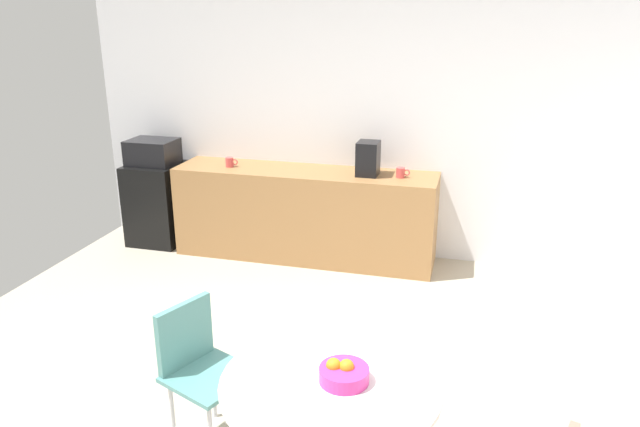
% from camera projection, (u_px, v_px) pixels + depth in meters
% --- Properties ---
extents(wall_back, '(6.00, 0.10, 2.60)m').
position_uv_depth(wall_back, '(381.00, 127.00, 5.83)').
color(wall_back, silver).
rests_on(wall_back, ground_plane).
extents(counter_block, '(2.58, 0.60, 0.90)m').
position_uv_depth(counter_block, '(305.00, 214.00, 5.95)').
color(counter_block, '#9E7042').
rests_on(counter_block, ground_plane).
extents(mini_fridge, '(0.54, 0.54, 0.86)m').
position_uv_depth(mini_fridge, '(157.00, 203.00, 6.36)').
color(mini_fridge, black).
rests_on(mini_fridge, ground_plane).
extents(microwave, '(0.48, 0.38, 0.26)m').
position_uv_depth(microwave, '(153.00, 152.00, 6.18)').
color(microwave, black).
rests_on(microwave, mini_fridge).
extents(round_table, '(1.03, 1.03, 0.75)m').
position_uv_depth(round_table, '(330.00, 408.00, 2.81)').
color(round_table, silver).
rests_on(round_table, ground_plane).
extents(chair_teal, '(0.55, 0.55, 0.83)m').
position_uv_depth(chair_teal, '(197.00, 357.00, 3.37)').
color(chair_teal, silver).
rests_on(chair_teal, ground_plane).
extents(fruit_bowl, '(0.23, 0.23, 0.11)m').
position_uv_depth(fruit_bowl, '(343.00, 373.00, 2.75)').
color(fruit_bowl, '#D8338C').
rests_on(fruit_bowl, round_table).
extents(mug_white, '(0.13, 0.08, 0.09)m').
position_uv_depth(mug_white, '(401.00, 173.00, 5.55)').
color(mug_white, '#D84C4C').
rests_on(mug_white, counter_block).
extents(mug_green, '(0.13, 0.08, 0.09)m').
position_uv_depth(mug_green, '(230.00, 162.00, 5.93)').
color(mug_green, '#D84C4C').
rests_on(mug_green, counter_block).
extents(coffee_maker, '(0.20, 0.24, 0.32)m').
position_uv_depth(coffee_maker, '(368.00, 158.00, 5.61)').
color(coffee_maker, black).
rests_on(coffee_maker, counter_block).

